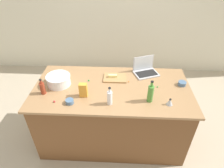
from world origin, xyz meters
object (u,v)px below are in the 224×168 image
at_px(bottle_vinegar, 110,97).
at_px(candy_bag, 83,90).
at_px(bottle_soy, 42,88).
at_px(ramekin_small, 182,83).
at_px(bottle_olive, 150,93).
at_px(cutting_board, 115,78).
at_px(kitchen_timer, 170,102).
at_px(butter_stick_left, 113,76).
at_px(mixing_bowl_large, 59,80).
at_px(laptop, 145,70).
at_px(ramekin_medium, 70,101).

bearing_deg(bottle_vinegar, candy_bag, 158.59).
relative_size(bottle_soy, ramekin_small, 2.04).
xyz_separation_m(bottle_olive, bottle_soy, (-1.24, 0.07, -0.03)).
bearing_deg(cutting_board, kitchen_timer, -38.20).
bearing_deg(butter_stick_left, ramekin_small, -7.26).
distance_m(mixing_bowl_large, candy_bag, 0.41).
distance_m(bottle_vinegar, bottle_soy, 0.81).
relative_size(bottle_vinegar, candy_bag, 1.31).
height_order(ramekin_small, candy_bag, candy_bag).
xyz_separation_m(laptop, bottle_olive, (-0.00, -0.59, 0.06)).
xyz_separation_m(ramekin_small, candy_bag, (-1.19, -0.27, 0.06)).
distance_m(laptop, butter_stick_left, 0.46).
xyz_separation_m(cutting_board, candy_bag, (-0.35, -0.39, 0.08)).
bearing_deg(butter_stick_left, mixing_bowl_large, -165.52).
bearing_deg(laptop, kitchen_timer, -71.77).
height_order(ramekin_small, ramekin_medium, ramekin_small).
relative_size(bottle_soy, kitchen_timer, 2.60).
height_order(butter_stick_left, kitchen_timer, kitchen_timer).
xyz_separation_m(mixing_bowl_large, bottle_olive, (1.10, -0.26, 0.04)).
distance_m(laptop, mixing_bowl_large, 1.15).
relative_size(laptop, cutting_board, 1.24).
relative_size(bottle_soy, ramekin_medium, 2.20).
height_order(bottle_olive, cutting_board, bottle_olive).
relative_size(bottle_olive, ramekin_medium, 2.97).
xyz_separation_m(bottle_soy, cutting_board, (0.83, 0.36, -0.07)).
relative_size(mixing_bowl_large, bottle_soy, 1.50).
bearing_deg(bottle_soy, cutting_board, 23.45).
relative_size(bottle_vinegar, bottle_olive, 0.82).
height_order(mixing_bowl_large, ramekin_medium, mixing_bowl_large).
bearing_deg(laptop, butter_stick_left, -160.67).
relative_size(mixing_bowl_large, butter_stick_left, 2.73).
bearing_deg(laptop, bottle_soy, -157.45).
distance_m(bottle_olive, bottle_soy, 1.24).
bearing_deg(laptop, mixing_bowl_large, -163.57).
relative_size(bottle_vinegar, butter_stick_left, 2.02).
height_order(laptop, cutting_board, laptop).
distance_m(bottle_vinegar, cutting_board, 0.51).
relative_size(mixing_bowl_large, bottle_vinegar, 1.35).
bearing_deg(laptop, bottle_olive, -90.24).
bearing_deg(cutting_board, candy_bag, -132.16).
bearing_deg(ramekin_medium, bottle_vinegar, 1.46).
height_order(bottle_vinegar, bottle_olive, bottle_olive).
xyz_separation_m(mixing_bowl_large, bottle_soy, (-0.13, -0.19, 0.01)).
relative_size(laptop, butter_stick_left, 3.35).
bearing_deg(bottle_vinegar, butter_stick_left, 89.00).
height_order(mixing_bowl_large, bottle_vinegar, bottle_vinegar).
bearing_deg(kitchen_timer, bottle_soy, 175.09).
height_order(bottle_vinegar, cutting_board, bottle_vinegar).
xyz_separation_m(laptop, ramekin_small, (0.44, -0.27, -0.02)).
height_order(laptop, candy_bag, laptop).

